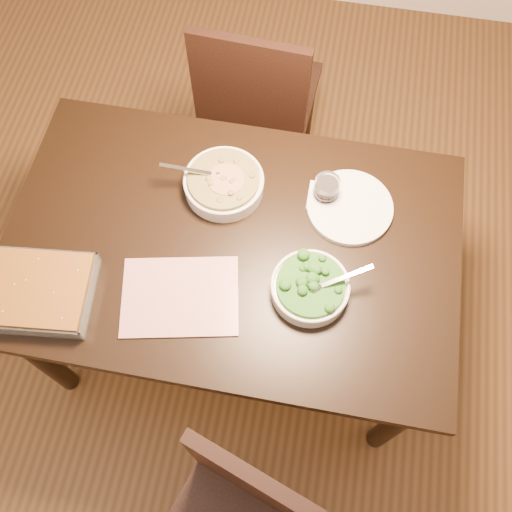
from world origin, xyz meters
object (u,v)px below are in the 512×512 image
at_px(baking_dish, 32,291).
at_px(chair_far, 257,98).
at_px(table, 232,256).
at_px(stew_bowl, 224,183).
at_px(broccoli_bowl, 310,287).
at_px(dinner_plate, 350,207).
at_px(wine_tumbler, 326,189).

height_order(baking_dish, chair_far, chair_far).
distance_m(table, stew_bowl, 0.23).
relative_size(broccoli_bowl, dinner_plate, 0.92).
relative_size(table, wine_tumbler, 15.87).
distance_m(wine_tumbler, dinner_plate, 0.10).
height_order(baking_dish, dinner_plate, baking_dish).
bearing_deg(wine_tumbler, baking_dish, -148.49).
bearing_deg(baking_dish, dinner_plate, 21.69).
xyz_separation_m(baking_dish, wine_tumbler, (0.79, 0.49, 0.02)).
height_order(table, wine_tumbler, wine_tumbler).
bearing_deg(broccoli_bowl, wine_tumbler, 89.39).
xyz_separation_m(stew_bowl, broccoli_bowl, (0.32, -0.30, -0.00)).
bearing_deg(stew_bowl, chair_far, 89.99).
relative_size(baking_dish, dinner_plate, 1.36).
bearing_deg(broccoli_bowl, dinner_plate, 74.23).
bearing_deg(stew_bowl, broccoli_bowl, -43.62).
bearing_deg(wine_tumbler, table, -140.87).
relative_size(stew_bowl, broccoli_bowl, 1.13).
height_order(wine_tumbler, chair_far, chair_far).
relative_size(table, chair_far, 1.51).
height_order(table, broccoli_bowl, broccoli_bowl).
xyz_separation_m(table, wine_tumbler, (0.26, 0.21, 0.14)).
bearing_deg(wine_tumbler, broccoli_bowl, -90.61).
bearing_deg(chair_far, dinner_plate, 128.23).
xyz_separation_m(broccoli_bowl, chair_far, (-0.32, 0.89, -0.26)).
xyz_separation_m(wine_tumbler, dinner_plate, (0.08, -0.03, -0.04)).
bearing_deg(baking_dish, wine_tumbler, 25.60).
relative_size(wine_tumbler, chair_far, 0.10).
distance_m(stew_bowl, baking_dish, 0.66).
bearing_deg(table, broccoli_bowl, -24.22).
height_order(broccoli_bowl, dinner_plate, broccoli_bowl).
relative_size(stew_bowl, baking_dish, 0.77).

